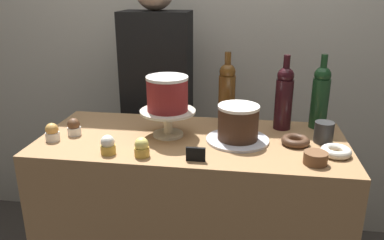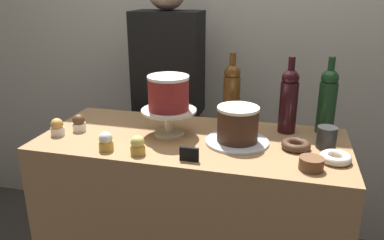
{
  "view_description": "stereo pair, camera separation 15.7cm",
  "coord_description": "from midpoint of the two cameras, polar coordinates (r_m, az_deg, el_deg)",
  "views": [
    {
      "loc": [
        0.22,
        -1.47,
        1.52
      ],
      "look_at": [
        0.0,
        0.0,
        1.0
      ],
      "focal_mm": 36.09,
      "sensor_mm": 36.0,
      "label": 1
    },
    {
      "loc": [
        0.37,
        -1.44,
        1.52
      ],
      "look_at": [
        0.0,
        0.0,
        1.0
      ],
      "focal_mm": 36.09,
      "sensor_mm": 36.0,
      "label": 2
    }
  ],
  "objects": [
    {
      "name": "silver_serving_platter",
      "position": [
        1.58,
        9.54,
        -3.14
      ],
      "size": [
        0.26,
        0.26,
        0.01
      ],
      "color": "silver",
      "rests_on": "display_counter"
    },
    {
      "name": "cupcake_chocolate",
      "position": [
        1.72,
        -13.89,
        -0.48
      ],
      "size": [
        0.06,
        0.06,
        0.07
      ],
      "color": "white",
      "rests_on": "display_counter"
    },
    {
      "name": "white_layer_cake",
      "position": [
        1.58,
        -0.66,
        4.0
      ],
      "size": [
        0.17,
        0.17,
        0.14
      ],
      "color": "maroon",
      "rests_on": "cake_stand_pedestal"
    },
    {
      "name": "barista_figure",
      "position": [
        2.17,
        -1.32,
        0.88
      ],
      "size": [
        0.36,
        0.22,
        1.6
      ],
      "color": "black",
      "rests_on": "ground_plane"
    },
    {
      "name": "wine_bottle_amber",
      "position": [
        1.74,
        8.48,
        3.92
      ],
      "size": [
        0.08,
        0.08,
        0.33
      ],
      "color": "#5B3814",
      "rests_on": "display_counter"
    },
    {
      "name": "cupcake_vanilla",
      "position": [
        1.49,
        -9.7,
        -3.22
      ],
      "size": [
        0.06,
        0.06,
        0.07
      ],
      "color": "gold",
      "rests_on": "display_counter"
    },
    {
      "name": "coffee_cup_ceramic",
      "position": [
        1.61,
        21.95,
        -2.45
      ],
      "size": [
        0.08,
        0.08,
        0.08
      ],
      "color": "#282828",
      "rests_on": "display_counter"
    },
    {
      "name": "wine_bottle_dark_red",
      "position": [
        1.69,
        16.71,
        2.86
      ],
      "size": [
        0.08,
        0.08,
        0.33
      ],
      "color": "black",
      "rests_on": "display_counter"
    },
    {
      "name": "wine_bottle_green",
      "position": [
        1.74,
        21.85,
        2.75
      ],
      "size": [
        0.08,
        0.08,
        0.33
      ],
      "color": "#193D1E",
      "rests_on": "display_counter"
    },
    {
      "name": "price_sign_chalkboard",
      "position": [
        1.39,
        2.84,
        -5.16
      ],
      "size": [
        0.07,
        0.01,
        0.05
      ],
      "color": "black",
      "rests_on": "display_counter"
    },
    {
      "name": "donut_sugar",
      "position": [
        1.5,
        23.31,
        -5.2
      ],
      "size": [
        0.11,
        0.11,
        0.03
      ],
      "color": "silver",
      "rests_on": "display_counter"
    },
    {
      "name": "chocolate_round_cake",
      "position": [
        1.55,
        9.69,
        -0.55
      ],
      "size": [
        0.17,
        0.17,
        0.14
      ],
      "color": "#3D2619",
      "rests_on": "silver_serving_platter"
    },
    {
      "name": "cupcake_caramel",
      "position": [
        1.69,
        -16.82,
        -1.08
      ],
      "size": [
        0.06,
        0.06,
        0.07
      ],
      "color": "white",
      "rests_on": "display_counter"
    },
    {
      "name": "cookie_stack",
      "position": [
        1.41,
        20.32,
        -6.13
      ],
      "size": [
        0.08,
        0.08,
        0.04
      ],
      "color": "brown",
      "rests_on": "display_counter"
    },
    {
      "name": "cake_stand_pedestal",
      "position": [
        1.61,
        -0.65,
        0.34
      ],
      "size": [
        0.23,
        0.23,
        0.11
      ],
      "color": "beige",
      "rests_on": "display_counter"
    },
    {
      "name": "cupcake_lemon",
      "position": [
        1.44,
        -4.97,
        -3.82
      ],
      "size": [
        0.06,
        0.06,
        0.07
      ],
      "color": "gold",
      "rests_on": "display_counter"
    },
    {
      "name": "display_counter",
      "position": [
        1.82,
        2.57,
        -16.36
      ],
      "size": [
        1.26,
        0.55,
        0.92
      ],
      "color": "#997047",
      "rests_on": "ground_plane"
    },
    {
      "name": "donut_chocolate",
      "position": [
        1.56,
        17.92,
        -3.6
      ],
      "size": [
        0.11,
        0.11,
        0.03
      ],
      "color": "#472D1E",
      "rests_on": "display_counter"
    },
    {
      "name": "back_wall",
      "position": [
        2.33,
        7.4,
        13.64
      ],
      "size": [
        6.0,
        0.05,
        2.6
      ],
      "color": "#BCB7A8",
      "rests_on": "ground_plane"
    }
  ]
}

